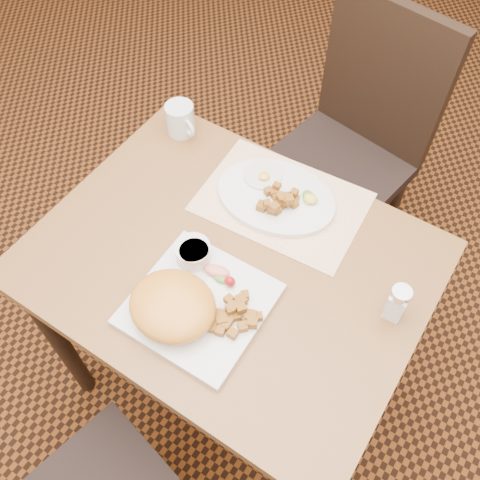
% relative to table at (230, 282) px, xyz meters
% --- Properties ---
extents(ground, '(8.00, 8.00, 0.00)m').
position_rel_table_xyz_m(ground, '(0.00, 0.00, -0.64)').
color(ground, black).
rests_on(ground, ground).
extents(table, '(0.90, 0.70, 0.75)m').
position_rel_table_xyz_m(table, '(0.00, 0.00, 0.00)').
color(table, brown).
rests_on(table, ground).
extents(chair_far, '(0.49, 0.49, 0.97)m').
position_rel_table_xyz_m(chair_far, '(0.00, 0.72, -0.10)').
color(chair_far, black).
rests_on(chair_far, ground).
extents(placemat, '(0.42, 0.31, 0.00)m').
position_rel_table_xyz_m(placemat, '(0.02, 0.21, 0.11)').
color(placemat, white).
rests_on(placemat, table).
extents(plate_square, '(0.29, 0.29, 0.02)m').
position_rel_table_xyz_m(plate_square, '(0.01, -0.14, 0.12)').
color(plate_square, silver).
rests_on(plate_square, table).
extents(plate_oval, '(0.33, 0.26, 0.02)m').
position_rel_table_xyz_m(plate_oval, '(-0.00, 0.21, 0.12)').
color(plate_oval, silver).
rests_on(plate_oval, placemat).
extents(hollandaise_mound, '(0.19, 0.17, 0.07)m').
position_rel_table_xyz_m(hollandaise_mound, '(-0.02, -0.19, 0.16)').
color(hollandaise_mound, orange).
rests_on(hollandaise_mound, plate_square).
extents(ramekin, '(0.08, 0.08, 0.04)m').
position_rel_table_xyz_m(ramekin, '(-0.06, -0.05, 0.15)').
color(ramekin, silver).
rests_on(ramekin, plate_square).
extents(garnish_sq, '(0.09, 0.05, 0.03)m').
position_rel_table_xyz_m(garnish_sq, '(0.02, -0.06, 0.14)').
color(garnish_sq, '#387223').
rests_on(garnish_sq, plate_square).
extents(fried_egg, '(0.10, 0.10, 0.02)m').
position_rel_table_xyz_m(fried_egg, '(-0.06, 0.24, 0.13)').
color(fried_egg, white).
rests_on(fried_egg, plate_oval).
extents(garnish_ov, '(0.05, 0.05, 0.02)m').
position_rel_table_xyz_m(garnish_ov, '(0.08, 0.24, 0.14)').
color(garnish_ov, '#387223').
rests_on(garnish_ov, plate_oval).
extents(salt_shaker, '(0.05, 0.05, 0.10)m').
position_rel_table_xyz_m(salt_shaker, '(0.37, 0.07, 0.16)').
color(salt_shaker, white).
rests_on(salt_shaker, table).
extents(coffee_mug, '(0.11, 0.08, 0.09)m').
position_rel_table_xyz_m(coffee_mug, '(-0.34, 0.28, 0.15)').
color(coffee_mug, silver).
rests_on(coffee_mug, table).
extents(home_fries_sq, '(0.11, 0.13, 0.04)m').
position_rel_table_xyz_m(home_fries_sq, '(0.10, -0.13, 0.14)').
color(home_fries_sq, '#9E5F19').
rests_on(home_fries_sq, plate_square).
extents(home_fries_ov, '(0.10, 0.09, 0.04)m').
position_rel_table_xyz_m(home_fries_ov, '(0.02, 0.19, 0.14)').
color(home_fries_ov, '#9E5F19').
rests_on(home_fries_ov, plate_oval).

